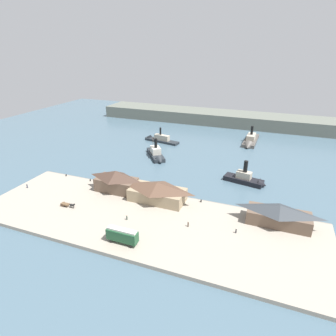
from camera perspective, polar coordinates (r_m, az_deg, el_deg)
The scene contains 20 objects.
ground_plane at distance 108.74m, azimuth 0.13°, elevation -4.73°, with size 320.00×320.00×0.00m, color #476070.
quay_promenade at distance 91.15m, azimuth -4.94°, elevation -10.46°, with size 110.00×36.00×1.20m, color #9E9384.
seawall_edge at distance 105.56m, azimuth -0.58°, elevation -5.35°, with size 110.00×0.80×1.00m, color gray.
ferry_shed_east_terminal at distance 106.78m, azimuth -10.34°, elevation -2.52°, with size 15.51×7.84×8.04m.
ferry_shed_central_terminal at distance 99.00m, azimuth -2.17°, elevation -4.69°, with size 19.69×9.66×6.85m.
ferry_shed_customs_shed at distance 92.66m, azimuth 21.37°, elevation -8.73°, with size 18.71×7.71×6.45m.
street_tram at distance 80.43m, azimuth -9.18°, elevation -13.11°, with size 8.89×2.72×4.47m.
horse_cart at distance 101.88m, azimuth -19.50°, elevation -6.93°, with size 5.76×1.43×1.87m.
pedestrian_near_east_shed at distance 121.08m, azimuth -26.44°, elevation -3.25°, with size 0.42×0.42×1.70m.
pedestrian_near_west_shed at distance 90.63m, azimuth -8.27°, elevation -9.83°, with size 0.42×0.42×1.69m.
pedestrian_walking_east at distance 86.45m, azimuth 13.49°, elevation -12.18°, with size 0.37×0.37×1.51m.
pedestrian_standing_center at distance 86.89m, azimuth 4.07°, elevation -11.21°, with size 0.43×0.43×1.72m.
mooring_post_center_east at distance 99.82m, azimuth 6.66°, elevation -6.58°, with size 0.44×0.44×0.90m, color black.
mooring_post_east at distance 118.02m, azimuth -15.33°, elevation -2.36°, with size 0.44×0.44×0.90m, color black.
mooring_post_west at distance 125.52m, azimuth -19.77°, elevation -1.36°, with size 0.44×0.44×0.90m, color black.
ferry_departing_north at distance 167.72m, azimuth 16.15°, elevation 5.19°, with size 7.22×25.97×11.55m.
ferry_mid_harbor at distance 165.66m, azimuth -1.98°, elevation 5.82°, with size 22.97×8.67×9.87m.
ferry_moored_west at distance 118.56m, azimuth 15.67°, elevation -2.25°, with size 17.55×8.04×10.73m.
ferry_near_quay at distance 140.31m, azimuth -2.32°, elevation 2.70°, with size 16.08×19.17×11.06m.
far_headland at distance 207.90m, azimuth 11.28°, elevation 9.80°, with size 180.00×24.00×8.00m, color #60665B.
Camera 1 is at (34.51, -89.50, 51.22)m, focal length 30.36 mm.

